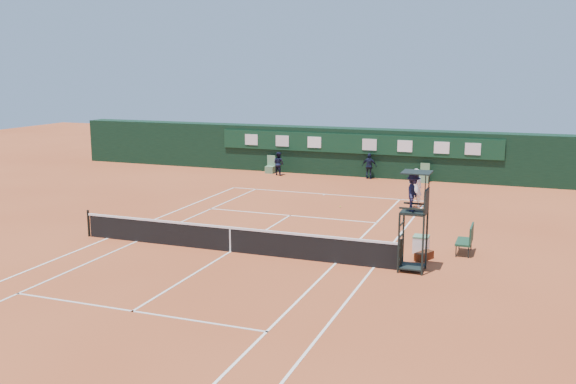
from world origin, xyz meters
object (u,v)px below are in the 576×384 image
object	(u,v)px
umpire_chair	(414,200)
player	(415,188)
tennis_net	(230,239)
player_bench	(467,238)
cooler	(421,244)

from	to	relation	value
umpire_chair	player	xyz separation A→B (m)	(-1.61, 10.11, -1.49)
tennis_net	umpire_chair	distance (m)	7.04
player	player_bench	bearing A→B (deg)	80.45
tennis_net	player_bench	xyz separation A→B (m)	(8.33, 2.84, 0.09)
player	umpire_chair	bearing A→B (deg)	66.20
cooler	player	xyz separation A→B (m)	(-1.55, 7.79, 0.65)
player_bench	player	size ratio (longest dim) A/B	0.62
umpire_chair	player	size ratio (longest dim) A/B	1.76
cooler	player	distance (m)	7.97
umpire_chair	cooler	bearing A→B (deg)	91.38
umpire_chair	tennis_net	bearing A→B (deg)	-179.12
tennis_net	player_bench	bearing A→B (deg)	18.83
umpire_chair	player	distance (m)	10.34
umpire_chair	player_bench	distance (m)	3.66
tennis_net	cooler	size ratio (longest dim) A/B	20.00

